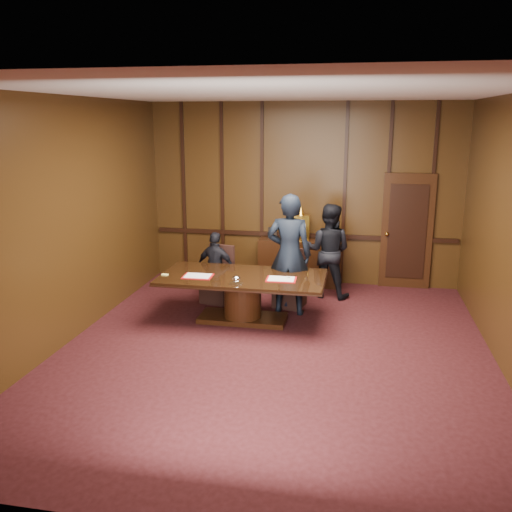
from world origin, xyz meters
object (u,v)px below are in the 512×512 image
at_px(witness_right, 328,251).
at_px(conference_table, 243,291).
at_px(signatory_left, 216,268).
at_px(signatory_right, 290,272).
at_px(sideboard, 300,260).
at_px(witness_left, 289,255).

bearing_deg(witness_right, conference_table, 61.65).
bearing_deg(signatory_left, witness_right, -146.15).
height_order(signatory_left, signatory_right, signatory_left).
bearing_deg(sideboard, witness_right, -47.38).
distance_m(signatory_left, witness_right, 2.06).
bearing_deg(signatory_right, signatory_left, 6.28).
bearing_deg(signatory_right, sideboard, -85.10).
height_order(sideboard, witness_left, witness_left).
distance_m(sideboard, witness_left, 1.73).
bearing_deg(signatory_left, sideboard, -121.54).
xyz_separation_m(conference_table, witness_left, (0.68, 0.51, 0.50)).
relative_size(conference_table, signatory_right, 2.06).
relative_size(conference_table, witness_right, 1.53).
xyz_separation_m(conference_table, signatory_right, (0.65, 0.80, 0.12)).
xyz_separation_m(signatory_right, witness_left, (0.03, -0.29, 0.38)).
bearing_deg(signatory_right, conference_table, 57.18).
relative_size(conference_table, witness_left, 1.30).
bearing_deg(sideboard, signatory_left, -134.42).
height_order(signatory_right, witness_left, witness_left).
height_order(signatory_left, witness_left, witness_left).
distance_m(conference_table, witness_left, 0.98).
distance_m(signatory_right, witness_left, 0.47).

